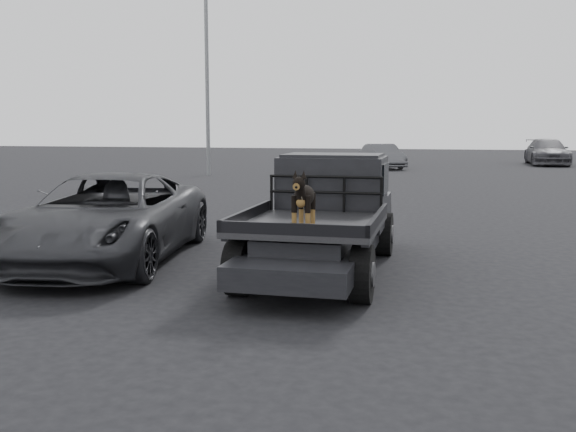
% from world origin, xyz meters
% --- Properties ---
extents(ground, '(120.00, 120.00, 0.00)m').
position_xyz_m(ground, '(0.00, 0.00, 0.00)').
color(ground, black).
rests_on(ground, ground).
extents(flatbed_ute, '(2.00, 5.40, 0.92)m').
position_xyz_m(flatbed_ute, '(-0.68, 1.88, 0.46)').
color(flatbed_ute, black).
rests_on(flatbed_ute, ground).
extents(ute_cab, '(1.72, 1.30, 0.88)m').
position_xyz_m(ute_cab, '(-0.68, 2.83, 1.36)').
color(ute_cab, black).
rests_on(ute_cab, flatbed_ute).
extents(headache_rack, '(1.80, 0.08, 0.55)m').
position_xyz_m(headache_rack, '(-0.68, 2.08, 1.20)').
color(headache_rack, black).
rests_on(headache_rack, flatbed_ute).
extents(dog, '(0.32, 0.60, 0.74)m').
position_xyz_m(dog, '(-0.66, 0.34, 1.29)').
color(dog, black).
rests_on(dog, flatbed_ute).
extents(parked_suv, '(3.17, 5.56, 1.46)m').
position_xyz_m(parked_suv, '(-4.35, 1.80, 0.73)').
color(parked_suv, '#2C2D31').
rests_on(parked_suv, ground).
extents(distant_car_a, '(3.00, 4.28, 1.34)m').
position_xyz_m(distant_car_a, '(-2.12, 27.62, 0.67)').
color(distant_car_a, '#4D4E52').
rests_on(distant_car_a, ground).
extents(distant_car_b, '(2.18, 5.32, 1.54)m').
position_xyz_m(distant_car_b, '(7.19, 33.34, 0.77)').
color(distant_car_b, '#424146').
rests_on(distant_car_b, ground).
extents(floodlight_near, '(1.08, 0.28, 14.64)m').
position_xyz_m(floodlight_near, '(-9.63, 20.69, 7.92)').
color(floodlight_near, slate).
rests_on(floodlight_near, ground).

